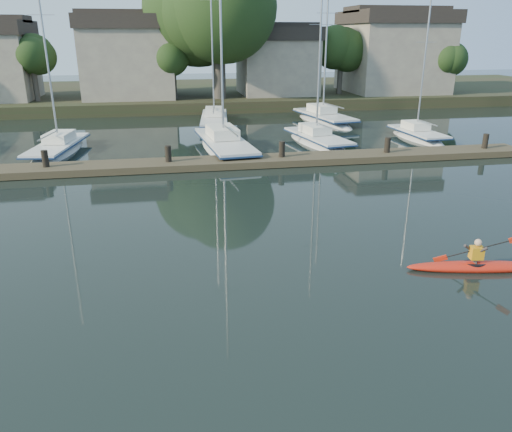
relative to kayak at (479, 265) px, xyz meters
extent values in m
plane|color=black|center=(-5.80, -0.39, -0.17)|extent=(160.00, 160.00, 0.00)
ellipsoid|color=red|center=(0.02, 0.00, -0.07)|extent=(4.34, 1.30, 0.32)
cylinder|color=black|center=(-0.12, 0.02, 0.03)|extent=(0.74, 0.74, 0.09)
imported|color=#2B2728|center=(-0.12, 0.02, 0.38)|extent=(0.28, 0.37, 0.93)
cube|color=#C78412|center=(-0.12, 0.02, 0.39)|extent=(0.40, 0.33, 0.38)
sphere|color=tan|center=(-0.12, 0.02, 0.71)|extent=(0.21, 0.21, 0.21)
cube|color=#4A402A|center=(-5.80, 13.61, 0.03)|extent=(34.00, 2.00, 0.35)
cylinder|color=black|center=(-14.80, 13.61, 0.13)|extent=(0.32, 0.32, 1.80)
cylinder|color=black|center=(-8.80, 13.61, 0.13)|extent=(0.32, 0.32, 1.80)
cylinder|color=black|center=(-2.80, 13.61, 0.13)|extent=(0.32, 0.32, 1.80)
cylinder|color=black|center=(3.20, 13.61, 0.13)|extent=(0.32, 0.32, 1.80)
cylinder|color=black|center=(9.20, 13.61, 0.13)|extent=(0.32, 0.32, 1.80)
ellipsoid|color=silver|center=(-15.14, 18.44, -0.50)|extent=(3.14, 8.18, 1.78)
cube|color=silver|center=(-15.14, 18.44, 0.35)|extent=(2.83, 6.75, 0.13)
cube|color=navy|center=(-15.14, 18.44, 0.27)|extent=(2.93, 6.92, 0.08)
cube|color=silver|center=(-15.07, 18.92, 0.70)|extent=(1.63, 2.40, 0.52)
cylinder|color=#9EA0A5|center=(-15.11, 18.68, 6.03)|extent=(0.11, 0.11, 11.26)
cylinder|color=#9EA0A5|center=(-15.32, 17.26, 1.10)|extent=(0.53, 3.01, 0.08)
cylinder|color=#9EA0A5|center=(-15.11, 18.68, 7.38)|extent=(1.49, 0.25, 0.03)
ellipsoid|color=silver|center=(-5.45, 17.33, -0.56)|extent=(3.26, 10.16, 2.11)
cube|color=silver|center=(-5.45, 17.33, 0.44)|extent=(2.98, 8.36, 0.16)
cube|color=navy|center=(-5.45, 17.33, 0.35)|extent=(3.09, 8.57, 0.09)
cube|color=silver|center=(-5.50, 17.93, 0.85)|extent=(1.81, 2.93, 0.61)
cylinder|color=#9EA0A5|center=(-5.47, 17.63, 7.71)|extent=(0.13, 0.13, 14.42)
cylinder|color=#9EA0A5|center=(-5.31, 15.84, 1.33)|extent=(0.45, 3.79, 0.09)
ellipsoid|color=silver|center=(0.60, 18.17, -0.50)|extent=(3.30, 7.88, 1.82)
cube|color=silver|center=(0.60, 18.17, 0.36)|extent=(2.97, 6.51, 0.13)
cube|color=navy|center=(0.60, 18.17, 0.28)|extent=(3.07, 6.67, 0.08)
cube|color=silver|center=(0.52, 18.62, 0.71)|extent=(1.69, 2.34, 0.53)
cylinder|color=#9EA0A5|center=(0.56, 18.40, 5.67)|extent=(0.11, 0.11, 10.52)
cylinder|color=#9EA0A5|center=(0.79, 17.04, 1.12)|extent=(0.58, 2.88, 0.08)
cylinder|color=#9EA0A5|center=(0.56, 18.40, 6.93)|extent=(1.51, 0.29, 0.03)
ellipsoid|color=silver|center=(7.65, 18.62, -0.48)|extent=(2.21, 6.35, 1.70)
cube|color=silver|center=(7.65, 18.62, 0.33)|extent=(2.06, 5.22, 0.13)
cube|color=navy|center=(7.65, 18.62, 0.25)|extent=(2.14, 5.35, 0.07)
cube|color=silver|center=(7.63, 19.00, 0.66)|extent=(1.34, 1.82, 0.49)
cylinder|color=#9EA0A5|center=(7.64, 18.81, 4.84)|extent=(0.11, 0.11, 8.95)
cylinder|color=#9EA0A5|center=(7.70, 17.68, 1.04)|extent=(0.20, 2.38, 0.07)
cylinder|color=#9EA0A5|center=(7.64, 18.81, 5.92)|extent=(1.43, 0.10, 0.03)
ellipsoid|color=silver|center=(-5.11, 26.76, -0.50)|extent=(3.08, 9.74, 1.82)
cube|color=silver|center=(-5.11, 26.76, 0.36)|extent=(2.79, 8.01, 0.13)
cube|color=navy|center=(-5.11, 26.76, 0.28)|extent=(2.88, 8.21, 0.08)
cube|color=silver|center=(-5.05, 27.34, 0.71)|extent=(1.63, 2.81, 0.53)
cylinder|color=#9EA0A5|center=(-5.08, 27.05, 7.11)|extent=(0.11, 0.11, 13.40)
cylinder|color=#9EA0A5|center=(-5.27, 25.34, 1.13)|extent=(0.49, 3.62, 0.08)
cylinder|color=#9EA0A5|center=(-5.08, 27.05, 8.72)|extent=(1.53, 0.20, 0.03)
ellipsoid|color=silver|center=(3.55, 26.13, -0.55)|extent=(3.72, 8.92, 2.06)
cube|color=silver|center=(3.55, 26.13, 0.43)|extent=(3.35, 7.36, 0.15)
cube|color=navy|center=(3.55, 26.13, 0.34)|extent=(3.46, 7.55, 0.09)
cube|color=silver|center=(3.47, 26.64, 0.83)|extent=(1.91, 2.65, 0.60)
cylinder|color=#9EA0A5|center=(3.51, 26.38, 6.43)|extent=(0.13, 0.13, 11.90)
cylinder|color=#9EA0A5|center=(3.78, 24.85, 1.29)|extent=(0.65, 3.26, 0.09)
cylinder|color=#9EA0A5|center=(3.51, 26.38, 7.86)|extent=(1.71, 0.33, 0.03)
cube|color=#223018|center=(-5.80, 43.61, 0.33)|extent=(90.00, 24.00, 1.00)
cube|color=#A29982|center=(-11.80, 37.61, 3.83)|extent=(8.00, 8.00, 6.00)
cube|color=#2D2720|center=(-11.80, 37.61, 7.43)|extent=(8.40, 8.40, 1.20)
cube|color=#A29982|center=(2.20, 37.61, 3.33)|extent=(7.00, 7.00, 5.00)
cube|color=#2D2720|center=(2.20, 37.61, 6.43)|extent=(7.35, 7.35, 1.20)
cube|color=#A29982|center=(14.20, 37.61, 4.08)|extent=(9.00, 9.00, 6.50)
cube|color=#2D2720|center=(14.20, 37.61, 7.93)|extent=(9.45, 9.45, 1.20)
cylinder|color=#433C36|center=(-3.80, 34.61, 3.33)|extent=(1.20, 1.20, 5.00)
sphere|color=#1A3213|center=(-3.80, 34.61, 8.33)|extent=(8.50, 8.50, 8.50)
cylinder|color=#433C36|center=(-19.80, 35.61, 2.33)|extent=(0.48, 0.48, 3.00)
sphere|color=#1A3213|center=(-19.80, 35.61, 4.83)|extent=(3.40, 3.40, 3.40)
cylinder|color=#433C36|center=(-7.80, 35.11, 2.23)|extent=(0.38, 0.38, 2.80)
sphere|color=#1A3213|center=(-7.80, 35.11, 4.43)|extent=(2.72, 2.72, 2.72)
cylinder|color=#433C36|center=(8.20, 36.11, 2.43)|extent=(0.50, 0.50, 3.20)
sphere|color=#1A3213|center=(8.20, 36.11, 5.08)|extent=(3.57, 3.57, 3.57)
cylinder|color=#433C36|center=(18.20, 34.61, 2.13)|extent=(0.41, 0.41, 2.60)
sphere|color=#1A3213|center=(18.20, 34.61, 4.28)|extent=(2.89, 2.89, 2.89)
camera|label=1|loc=(-8.86, -11.93, 6.41)|focal=35.00mm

